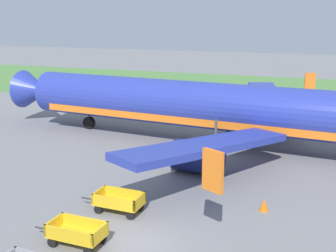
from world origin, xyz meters
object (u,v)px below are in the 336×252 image
at_px(baggage_cart_third_in_row, 119,201).
at_px(traffic_cone_near_plane, 264,205).
at_px(airplane, 208,107).
at_px(baggage_cart_second_in_row, 77,233).

height_order(baggage_cart_third_in_row, traffic_cone_near_plane, baggage_cart_third_in_row).
xyz_separation_m(airplane, baggage_cart_second_in_row, (-1.23, -17.67, -2.45)).
bearing_deg(traffic_cone_near_plane, baggage_cart_second_in_row, -138.46).
bearing_deg(baggage_cart_second_in_row, traffic_cone_near_plane, 41.54).
distance_m(baggage_cart_second_in_row, traffic_cone_near_plane, 9.86).
relative_size(airplane, baggage_cart_third_in_row, 10.54).
bearing_deg(baggage_cart_second_in_row, baggage_cart_third_in_row, 86.38).
distance_m(airplane, baggage_cart_second_in_row, 17.88).
relative_size(baggage_cart_second_in_row, traffic_cone_near_plane, 5.50).
relative_size(airplane, baggage_cart_second_in_row, 10.54).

